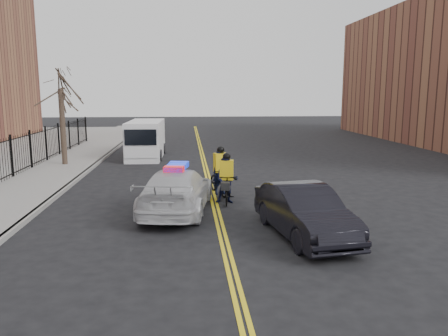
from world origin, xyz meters
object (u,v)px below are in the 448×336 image
police_cruiser (177,190)px  cyclist_far (227,183)px  dark_sedan (304,211)px  cyclist_near (221,178)px  cargo_van (146,140)px

police_cruiser → cyclist_far: bearing=-141.0°
dark_sedan → cyclist_near: size_ratio=2.11×
police_cruiser → dark_sedan: police_cruiser is taller
cyclist_near → cyclist_far: 1.41m
police_cruiser → cargo_van: bearing=-71.5°
cyclist_near → cyclist_far: bearing=-100.2°
dark_sedan → cyclist_near: (-1.91, 5.35, -0.05)m
cyclist_far → dark_sedan: bearing=-56.7°
dark_sedan → police_cruiser: bearing=131.8°
police_cruiser → cyclist_far: (1.77, 1.03, -0.01)m
police_cruiser → cargo_van: size_ratio=0.97×
cyclist_far → police_cruiser: bearing=-141.1°
cargo_van → dark_sedan: bearing=-68.7°
police_cruiser → cargo_van: 12.82m
police_cruiser → cyclist_near: (1.66, 2.44, -0.07)m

